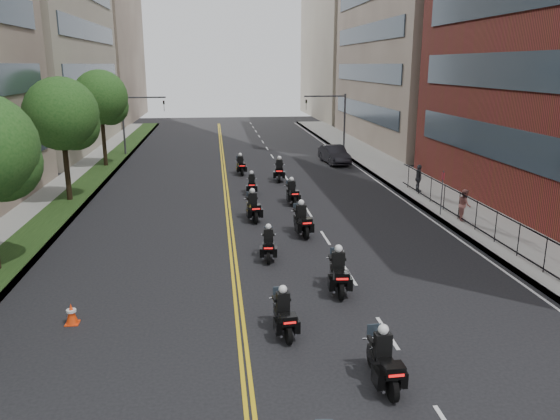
{
  "coord_description": "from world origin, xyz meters",
  "views": [
    {
      "loc": [
        -2.12,
        -10.36,
        8.33
      ],
      "look_at": [
        1.02,
        15.72,
        1.31
      ],
      "focal_mm": 35.0,
      "sensor_mm": 36.0,
      "label": 1
    }
  ],
  "objects_px": {
    "motorcycle_5": "(302,221)",
    "pedestrian_c": "(419,178)",
    "motorcycle_9": "(279,171)",
    "pedestrian_b": "(464,205)",
    "motorcycle_3": "(338,274)",
    "motorcycle_4": "(268,245)",
    "motorcycle_2": "(284,315)",
    "motorcycle_8": "(252,185)",
    "motorcycle_6": "(253,208)",
    "parked_sedan": "(334,155)",
    "motorcycle_7": "(292,193)",
    "traffic_cone": "(72,314)",
    "motorcycle_1": "(384,362)",
    "motorcycle_10": "(241,166)"
  },
  "relations": [
    {
      "from": "motorcycle_3",
      "to": "motorcycle_9",
      "type": "distance_m",
      "value": 20.5
    },
    {
      "from": "motorcycle_3",
      "to": "parked_sedan",
      "type": "bearing_deg",
      "value": 82.89
    },
    {
      "from": "motorcycle_3",
      "to": "motorcycle_6",
      "type": "distance_m",
      "value": 10.49
    },
    {
      "from": "motorcycle_9",
      "to": "pedestrian_b",
      "type": "xyz_separation_m",
      "value": [
        8.65,
        -12.14,
        0.27
      ]
    },
    {
      "from": "pedestrian_b",
      "to": "pedestrian_c",
      "type": "distance_m",
      "value": 6.83
    },
    {
      "from": "motorcycle_2",
      "to": "motorcycle_9",
      "type": "bearing_deg",
      "value": 78.58
    },
    {
      "from": "pedestrian_c",
      "to": "traffic_cone",
      "type": "relative_size",
      "value": 2.53
    },
    {
      "from": "motorcycle_1",
      "to": "motorcycle_4",
      "type": "xyz_separation_m",
      "value": [
        -2.07,
        10.16,
        -0.05
      ]
    },
    {
      "from": "motorcycle_1",
      "to": "motorcycle_7",
      "type": "xyz_separation_m",
      "value": [
        0.34,
        19.79,
        -0.02
      ]
    },
    {
      "from": "motorcycle_5",
      "to": "motorcycle_6",
      "type": "xyz_separation_m",
      "value": [
        -2.24,
        3.03,
        -0.01
      ]
    },
    {
      "from": "motorcycle_6",
      "to": "motorcycle_7",
      "type": "height_order",
      "value": "motorcycle_6"
    },
    {
      "from": "motorcycle_5",
      "to": "traffic_cone",
      "type": "bearing_deg",
      "value": -142.24
    },
    {
      "from": "pedestrian_b",
      "to": "pedestrian_c",
      "type": "xyz_separation_m",
      "value": [
        0.0,
        6.83,
        0.07
      ]
    },
    {
      "from": "motorcycle_5",
      "to": "motorcycle_8",
      "type": "bearing_deg",
      "value": 95.22
    },
    {
      "from": "parked_sedan",
      "to": "motorcycle_6",
      "type": "bearing_deg",
      "value": -121.41
    },
    {
      "from": "motorcycle_8",
      "to": "motorcycle_2",
      "type": "bearing_deg",
      "value": -87.52
    },
    {
      "from": "motorcycle_3",
      "to": "motorcycle_8",
      "type": "xyz_separation_m",
      "value": [
        -2.12,
        16.54,
        -0.11
      ]
    },
    {
      "from": "motorcycle_5",
      "to": "pedestrian_c",
      "type": "height_order",
      "value": "pedestrian_c"
    },
    {
      "from": "motorcycle_7",
      "to": "motorcycle_8",
      "type": "bearing_deg",
      "value": 122.86
    },
    {
      "from": "pedestrian_c",
      "to": "motorcycle_2",
      "type": "bearing_deg",
      "value": 158.31
    },
    {
      "from": "motorcycle_9",
      "to": "traffic_cone",
      "type": "xyz_separation_m",
      "value": [
        -9.55,
        -22.07,
        -0.37
      ]
    },
    {
      "from": "parked_sedan",
      "to": "pedestrian_b",
      "type": "xyz_separation_m",
      "value": [
        3.04,
        -18.85,
        0.22
      ]
    },
    {
      "from": "motorcycle_7",
      "to": "motorcycle_9",
      "type": "xyz_separation_m",
      "value": [
        0.05,
        6.98,
        0.07
      ]
    },
    {
      "from": "motorcycle_8",
      "to": "motorcycle_6",
      "type": "bearing_deg",
      "value": -89.86
    },
    {
      "from": "motorcycle_2",
      "to": "pedestrian_b",
      "type": "distance_m",
      "value": 16.09
    },
    {
      "from": "motorcycle_1",
      "to": "motorcycle_2",
      "type": "distance_m",
      "value": 3.92
    },
    {
      "from": "motorcycle_2",
      "to": "traffic_cone",
      "type": "bearing_deg",
      "value": 162.7
    },
    {
      "from": "motorcycle_4",
      "to": "motorcycle_9",
      "type": "relative_size",
      "value": 0.86
    },
    {
      "from": "motorcycle_5",
      "to": "motorcycle_7",
      "type": "bearing_deg",
      "value": 80.35
    },
    {
      "from": "motorcycle_4",
      "to": "parked_sedan",
      "type": "bearing_deg",
      "value": 76.81
    },
    {
      "from": "motorcycle_1",
      "to": "pedestrian_c",
      "type": "relative_size",
      "value": 1.27
    },
    {
      "from": "motorcycle_1",
      "to": "motorcycle_9",
      "type": "distance_m",
      "value": 26.78
    },
    {
      "from": "motorcycle_2",
      "to": "motorcycle_3",
      "type": "distance_m",
      "value": 3.95
    },
    {
      "from": "motorcycle_10",
      "to": "motorcycle_1",
      "type": "bearing_deg",
      "value": -91.24
    },
    {
      "from": "motorcycle_6",
      "to": "motorcycle_8",
      "type": "relative_size",
      "value": 1.15
    },
    {
      "from": "motorcycle_10",
      "to": "motorcycle_6",
      "type": "bearing_deg",
      "value": -95.61
    },
    {
      "from": "motorcycle_1",
      "to": "traffic_cone",
      "type": "distance_m",
      "value": 10.31
    },
    {
      "from": "motorcycle_4",
      "to": "motorcycle_6",
      "type": "xyz_separation_m",
      "value": [
        -0.23,
        6.3,
        0.08
      ]
    },
    {
      "from": "motorcycle_4",
      "to": "motorcycle_8",
      "type": "bearing_deg",
      "value": 95.23
    },
    {
      "from": "motorcycle_6",
      "to": "motorcycle_10",
      "type": "bearing_deg",
      "value": 84.21
    },
    {
      "from": "pedestrian_b",
      "to": "motorcycle_4",
      "type": "bearing_deg",
      "value": 125.75
    },
    {
      "from": "motorcycle_5",
      "to": "motorcycle_3",
      "type": "bearing_deg",
      "value": -94.02
    },
    {
      "from": "motorcycle_9",
      "to": "pedestrian_c",
      "type": "distance_m",
      "value": 10.15
    },
    {
      "from": "parked_sedan",
      "to": "pedestrian_c",
      "type": "height_order",
      "value": "pedestrian_c"
    },
    {
      "from": "motorcycle_3",
      "to": "motorcycle_7",
      "type": "height_order",
      "value": "motorcycle_3"
    },
    {
      "from": "motorcycle_3",
      "to": "pedestrian_b",
      "type": "height_order",
      "value": "pedestrian_b"
    },
    {
      "from": "motorcycle_9",
      "to": "motorcycle_2",
      "type": "bearing_deg",
      "value": -89.21
    },
    {
      "from": "motorcycle_4",
      "to": "motorcycle_3",
      "type": "bearing_deg",
      "value": -53.96
    },
    {
      "from": "motorcycle_3",
      "to": "motorcycle_4",
      "type": "bearing_deg",
      "value": 125.09
    },
    {
      "from": "traffic_cone",
      "to": "motorcycle_3",
      "type": "bearing_deg",
      "value": 9.54
    }
  ]
}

